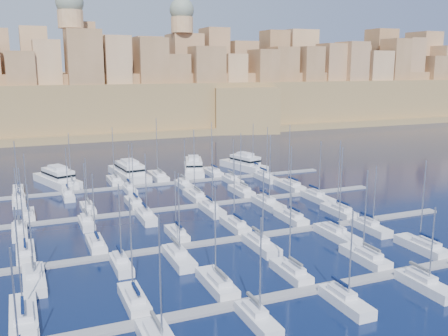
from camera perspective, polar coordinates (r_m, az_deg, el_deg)
name	(u,v)px	position (r m, az deg, el deg)	size (l,w,h in m)	color
ground	(220,219)	(97.28, -0.41, -5.85)	(600.00, 600.00, 0.00)	black
pontoon_near	(318,289)	(69.03, 10.65, -13.41)	(84.00, 2.00, 0.40)	slate
pontoon_mid_near	(247,237)	(86.80, 2.62, -7.90)	(84.00, 2.00, 0.40)	slate
pontoon_mid_far	(203,205)	(106.16, -2.46, -4.25)	(84.00, 2.00, 0.40)	slate
pontoon_far	(172,183)	(126.39, -5.91, -1.72)	(84.00, 2.00, 0.40)	slate
sailboat_0	(24,316)	(64.46, -21.93, -15.43)	(3.05, 10.16, 14.02)	silver
sailboat_1	(134,300)	(64.82, -10.23, -14.59)	(2.56, 8.54, 13.88)	silver
sailboat_2	(217,283)	(68.12, -0.79, -13.04)	(2.82, 9.39, 14.37)	silver
sailboat_3	(291,272)	(72.21, 7.67, -11.70)	(2.52, 8.40, 12.20)	silver
sailboat_4	(365,257)	(79.63, 15.84, -9.76)	(2.82, 9.41, 14.40)	silver
sailboat_5	(422,246)	(86.94, 21.71, -8.32)	(2.92, 9.75, 15.03)	silver
sailboat_8	(258,319)	(59.81, 3.86, -16.79)	(2.44, 8.12, 13.25)	silver
sailboat_9	(345,301)	(65.33, 13.71, -14.54)	(2.58, 8.60, 12.78)	silver
sailboat_10	(425,285)	(72.87, 22.02, -12.26)	(2.70, 8.99, 11.80)	silver
sailboat_12	(26,253)	(84.22, -21.74, -8.98)	(2.70, 8.99, 14.37)	silver
sailboat_13	(96,244)	(84.51, -14.40, -8.44)	(2.46, 8.21, 12.66)	silver
sailboat_14	(177,234)	(87.12, -5.39, -7.51)	(2.37, 7.89, 12.05)	silver
sailboat_15	(235,225)	(91.19, 1.29, -6.57)	(2.61, 8.72, 12.94)	silver
sailboat_16	(291,218)	(96.51, 7.67, -5.63)	(2.73, 9.11, 14.70)	silver
sailboat_17	(339,211)	(102.40, 13.01, -4.82)	(2.78, 9.28, 15.16)	silver
sailboat_18	(34,279)	(73.93, -20.88, -11.80)	(2.86, 9.53, 14.44)	silver
sailboat_19	(121,264)	(75.77, -11.68, -10.68)	(2.33, 7.78, 13.22)	silver
sailboat_20	(179,257)	(76.91, -5.20, -10.13)	(2.84, 9.46, 14.18)	silver
sailboat_21	(261,245)	(81.87, 4.23, -8.74)	(2.81, 9.36, 13.44)	silver
sailboat_22	(336,234)	(88.64, 12.72, -7.38)	(3.05, 10.16, 16.29)	silver
sailboat_23	(371,227)	(93.80, 16.42, -6.54)	(2.60, 8.67, 12.42)	silver
sailboat_24	(28,215)	(104.60, -21.45, -5.00)	(2.31, 7.70, 13.06)	silver
sailboat_25	(88,208)	(105.44, -15.28, -4.48)	(2.41, 8.02, 11.37)	silver
sailboat_26	(134,203)	(107.32, -10.21, -3.95)	(2.64, 8.79, 13.70)	silver
sailboat_27	(195,196)	(111.27, -3.28, -3.21)	(2.86, 9.55, 15.90)	silver
sailboat_28	(242,191)	(115.39, 2.02, -2.67)	(2.87, 9.57, 14.53)	silver
sailboat_29	(290,186)	(121.56, 7.52, -2.02)	(3.10, 10.34, 15.85)	silver
sailboat_30	(20,231)	(95.18, -22.33, -6.69)	(2.51, 8.37, 12.44)	silver
sailboat_31	(87,223)	(96.09, -15.44, -6.05)	(2.29, 7.64, 12.31)	silver
sailboat_32	(146,217)	(97.36, -8.87, -5.52)	(2.67, 8.89, 13.44)	silver
sailboat_33	(212,209)	(101.05, -1.43, -4.73)	(2.75, 9.18, 14.96)	silver
sailboat_34	(268,203)	(105.55, 5.03, -4.05)	(3.10, 10.32, 15.68)	silver
sailboat_35	(317,197)	(111.87, 10.61, -3.32)	(2.95, 9.82, 13.66)	silver
sailboat_36	(18,190)	(125.91, -22.46, -2.36)	(2.31, 7.69, 11.27)	silver
sailboat_37	(72,185)	(127.13, -17.02, -1.84)	(2.77, 9.22, 13.77)	silver
sailboat_38	(115,181)	(128.55, -12.37, -1.45)	(2.81, 9.37, 14.57)	silver
sailboat_39	(158,176)	(131.64, -7.52, -0.96)	(3.25, 10.82, 16.26)	silver
sailboat_40	(213,172)	(135.67, -1.32, -0.50)	(2.88, 9.60, 14.74)	silver
sailboat_41	(253,169)	(139.76, 3.39, -0.17)	(2.44, 8.13, 13.83)	silver
sailboat_42	(19,201)	(116.15, -22.40, -3.46)	(2.64, 8.80, 14.04)	silver
sailboat_43	(68,195)	(117.03, -17.39, -3.02)	(2.33, 7.75, 11.81)	silver
sailboat_44	(130,189)	(119.16, -10.72, -2.43)	(2.20, 7.34, 11.75)	silver
sailboat_45	(184,185)	(121.89, -4.55, -1.94)	(2.57, 8.56, 12.24)	silver
sailboat_46	(232,180)	(126.31, 0.96, -1.42)	(2.57, 8.58, 11.55)	silver
sailboat_47	(266,177)	(129.87, 4.78, -1.09)	(2.81, 9.35, 14.28)	silver
motor_yacht_a	(57,178)	(131.06, -18.50, -1.10)	(10.78, 18.36, 5.25)	silver
motor_yacht_b	(129,172)	(134.35, -10.77, -0.40)	(7.81, 20.06, 5.25)	silver
motor_yacht_c	(194,167)	(137.67, -3.48, 0.07)	(9.71, 17.51, 5.25)	silver
motor_yacht_d	(244,163)	(143.00, 2.30, 0.52)	(8.92, 16.88, 5.25)	silver
fortified_city	(95,97)	(244.12, -14.53, 7.83)	(460.00, 108.95, 59.52)	brown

